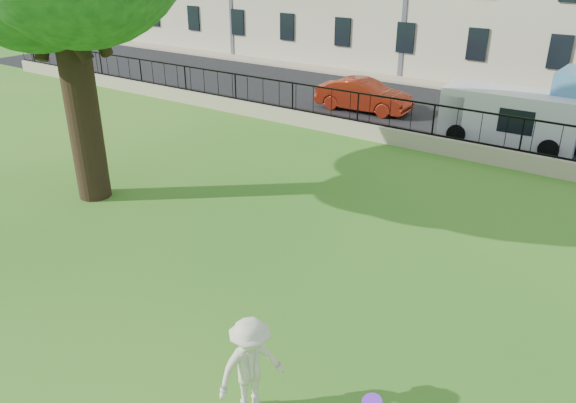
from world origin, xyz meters
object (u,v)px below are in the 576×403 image
Objects in this scene: man at (251,368)px; frisbee at (372,402)px; red_sedan at (364,96)px; white_van at (510,118)px.

man is 2.08m from frisbee.
frisbee is 0.06× the size of red_sedan.
red_sedan is at bearing 117.82° from frisbee.
man is at bearing 179.95° from frisbee.
man reaches higher than frisbee.
white_van is at bearing -101.64° from red_sedan.
man is at bearing -160.76° from red_sedan.
man is 0.37× the size of white_van.
red_sedan is (-6.84, 16.82, -0.18)m from man.
white_van reaches higher than red_sedan.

